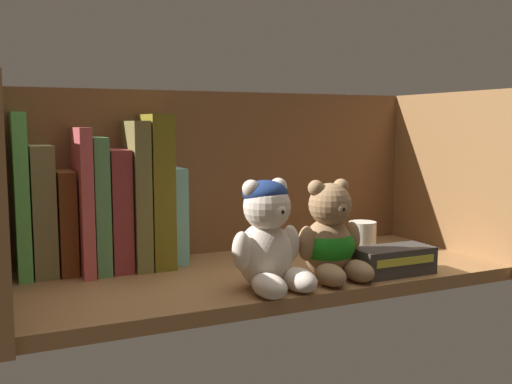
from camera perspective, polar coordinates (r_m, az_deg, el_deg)
The scene contains 16 objects.
shelf_board at distance 90.34cm, azimuth 0.73°, elevation -8.23°, with size 71.89×29.52×2.00cm, color olive.
shelf_back_panel at distance 101.81cm, azimuth -3.00°, elevation 1.37°, with size 74.29×1.20×29.68cm, color brown.
shelf_side_panel_right at distance 108.77cm, azimuth 18.48°, elevation 1.38°, with size 1.60×31.92×29.68cm, color olive.
book_0 at distance 91.24cm, azimuth -22.02°, elevation -0.29°, with size 1.95×10.11×23.88cm, color #5CC25A.
book_1 at distance 91.72cm, azimuth -20.15°, elevation -1.67°, with size 3.29×9.10×19.14cm, color olive.
book_2 at distance 92.30cm, azimuth -18.15°, elevation -2.73°, with size 2.49×9.78×15.35cm, color brown.
book_3 at distance 92.15cm, azimuth -16.75°, elevation -0.70°, with size 1.73×14.72×21.72cm, color #C75151.
book_4 at distance 92.57cm, azimuth -15.38°, elevation -1.07°, with size 2.18×13.22×20.29cm, color #538C52.
book_5 at distance 93.20cm, azimuth -13.63°, elevation -1.54°, with size 3.02×12.67×18.43cm, color maroon.
book_6 at distance 93.54cm, azimuth -11.86°, elevation -0.16°, with size 2.44×13.82×22.68cm, color brown.
book_7 at distance 94.24cm, azimuth -9.99°, elevation 0.25°, with size 3.40×13.53×23.70cm, color brown.
book_8 at distance 95.65cm, azimuth -8.10°, elevation -2.17°, with size 2.41×9.15×15.27cm, color #72B7AE.
teddy_bear_larger at distance 78.51cm, azimuth 1.18°, elevation -4.45°, with size 11.10×11.56×14.95cm.
teddy_bear_smaller at distance 84.91cm, azimuth 7.24°, elevation -4.65°, with size 10.48×10.95×14.34cm.
pillar_candle at distance 98.76cm, azimuth 10.19°, elevation -4.61°, with size 4.53×4.53×6.18cm, color silver.
small_product_box at distance 89.77cm, azimuth 13.25°, elevation -6.52°, with size 11.99×5.85×4.01cm.
Camera 1 is at (-37.71, -78.74, 24.23)cm, focal length 40.95 mm.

